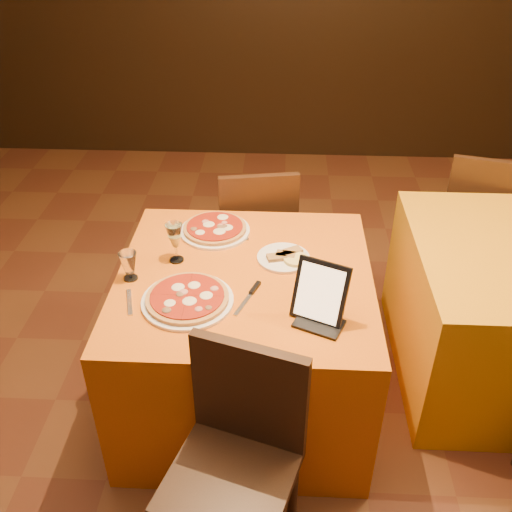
{
  "coord_description": "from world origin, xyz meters",
  "views": [
    {
      "loc": [
        -0.02,
        -1.47,
        2.19
      ],
      "look_at": [
        -0.12,
        0.5,
        0.86
      ],
      "focal_mm": 40.0,
      "sensor_mm": 36.0,
      "label": 1
    }
  ],
  "objects_px": {
    "chair_main_far": "(255,232)",
    "chair_side_far": "(476,217)",
    "main_table": "(246,339)",
    "wine_glass": "(175,242)",
    "water_glass": "(129,266)",
    "chair_main_near": "(230,480)",
    "tablet": "(320,292)",
    "pizza_far": "(215,229)",
    "pizza_near": "(187,299)"
  },
  "relations": [
    {
      "from": "pizza_far",
      "to": "tablet",
      "type": "xyz_separation_m",
      "value": [
        0.47,
        -0.61,
        0.1
      ]
    },
    {
      "from": "main_table",
      "to": "chair_main_near",
      "type": "distance_m",
      "value": 0.8
    },
    {
      "from": "chair_side_far",
      "to": "wine_glass",
      "type": "xyz_separation_m",
      "value": [
        -1.64,
        -0.98,
        0.39
      ]
    },
    {
      "from": "pizza_far",
      "to": "water_glass",
      "type": "xyz_separation_m",
      "value": [
        -0.32,
        -0.4,
        0.05
      ]
    },
    {
      "from": "chair_main_far",
      "to": "tablet",
      "type": "xyz_separation_m",
      "value": [
        0.31,
        -1.09,
        0.41
      ]
    },
    {
      "from": "chair_main_near",
      "to": "chair_side_far",
      "type": "height_order",
      "value": "same"
    },
    {
      "from": "main_table",
      "to": "wine_glass",
      "type": "relative_size",
      "value": 5.79
    },
    {
      "from": "pizza_near",
      "to": "water_glass",
      "type": "xyz_separation_m",
      "value": [
        -0.27,
        0.15,
        0.05
      ]
    },
    {
      "from": "chair_main_near",
      "to": "chair_main_far",
      "type": "bearing_deg",
      "value": 107.59
    },
    {
      "from": "chair_main_far",
      "to": "wine_glass",
      "type": "relative_size",
      "value": 4.79
    },
    {
      "from": "main_table",
      "to": "wine_glass",
      "type": "bearing_deg",
      "value": 163.76
    },
    {
      "from": "main_table",
      "to": "pizza_near",
      "type": "xyz_separation_m",
      "value": [
        -0.22,
        -0.2,
        0.39
      ]
    },
    {
      "from": "water_glass",
      "to": "tablet",
      "type": "height_order",
      "value": "tablet"
    },
    {
      "from": "wine_glass",
      "to": "pizza_far",
      "type": "bearing_deg",
      "value": 60.06
    },
    {
      "from": "pizza_near",
      "to": "pizza_far",
      "type": "distance_m",
      "value": 0.55
    },
    {
      "from": "chair_side_far",
      "to": "pizza_far",
      "type": "height_order",
      "value": "chair_side_far"
    },
    {
      "from": "chair_side_far",
      "to": "pizza_far",
      "type": "xyz_separation_m",
      "value": [
        -1.5,
        -0.73,
        0.31
      ]
    },
    {
      "from": "pizza_near",
      "to": "pizza_far",
      "type": "relative_size",
      "value": 1.11
    },
    {
      "from": "water_glass",
      "to": "tablet",
      "type": "xyz_separation_m",
      "value": [
        0.79,
        -0.21,
        0.06
      ]
    },
    {
      "from": "chair_main_far",
      "to": "water_glass",
      "type": "bearing_deg",
      "value": 51.55
    },
    {
      "from": "chair_side_far",
      "to": "pizza_near",
      "type": "relative_size",
      "value": 2.45
    },
    {
      "from": "pizza_far",
      "to": "wine_glass",
      "type": "xyz_separation_m",
      "value": [
        -0.14,
        -0.25,
        0.08
      ]
    },
    {
      "from": "main_table",
      "to": "tablet",
      "type": "relative_size",
      "value": 4.51
    },
    {
      "from": "chair_main_near",
      "to": "water_glass",
      "type": "xyz_separation_m",
      "value": [
        -0.48,
        0.74,
        0.36
      ]
    },
    {
      "from": "main_table",
      "to": "chair_side_far",
      "type": "xyz_separation_m",
      "value": [
        1.33,
        1.07,
        0.08
      ]
    },
    {
      "from": "chair_main_near",
      "to": "water_glass",
      "type": "distance_m",
      "value": 0.96
    },
    {
      "from": "chair_side_far",
      "to": "tablet",
      "type": "bearing_deg",
      "value": 66.8
    },
    {
      "from": "chair_main_far",
      "to": "pizza_near",
      "type": "xyz_separation_m",
      "value": [
        -0.22,
        -1.03,
        0.31
      ]
    },
    {
      "from": "main_table",
      "to": "pizza_near",
      "type": "bearing_deg",
      "value": -136.73
    },
    {
      "from": "main_table",
      "to": "tablet",
      "type": "xyz_separation_m",
      "value": [
        0.31,
        -0.27,
        0.49
      ]
    },
    {
      "from": "chair_main_near",
      "to": "tablet",
      "type": "distance_m",
      "value": 0.74
    },
    {
      "from": "wine_glass",
      "to": "water_glass",
      "type": "distance_m",
      "value": 0.23
    },
    {
      "from": "tablet",
      "to": "chair_side_far",
      "type": "bearing_deg",
      "value": 76.34
    },
    {
      "from": "chair_main_near",
      "to": "pizza_near",
      "type": "height_order",
      "value": "chair_main_near"
    },
    {
      "from": "chair_main_near",
      "to": "pizza_near",
      "type": "bearing_deg",
      "value": 127.56
    },
    {
      "from": "main_table",
      "to": "chair_main_far",
      "type": "distance_m",
      "value": 0.83
    },
    {
      "from": "chair_main_near",
      "to": "pizza_near",
      "type": "distance_m",
      "value": 0.71
    },
    {
      "from": "chair_main_near",
      "to": "wine_glass",
      "type": "height_order",
      "value": "wine_glass"
    },
    {
      "from": "chair_main_near",
      "to": "wine_glass",
      "type": "relative_size",
      "value": 4.79
    },
    {
      "from": "chair_main_near",
      "to": "pizza_near",
      "type": "xyz_separation_m",
      "value": [
        -0.22,
        0.6,
        0.31
      ]
    },
    {
      "from": "pizza_near",
      "to": "chair_main_near",
      "type": "bearing_deg",
      "value": -70.03
    },
    {
      "from": "chair_side_far",
      "to": "tablet",
      "type": "height_order",
      "value": "tablet"
    },
    {
      "from": "pizza_far",
      "to": "wine_glass",
      "type": "bearing_deg",
      "value": -119.94
    },
    {
      "from": "chair_main_near",
      "to": "water_glass",
      "type": "relative_size",
      "value": 7.0
    },
    {
      "from": "main_table",
      "to": "water_glass",
      "type": "bearing_deg",
      "value": -173.34
    },
    {
      "from": "chair_main_far",
      "to": "chair_side_far",
      "type": "xyz_separation_m",
      "value": [
        1.33,
        0.25,
        0.0
      ]
    },
    {
      "from": "pizza_near",
      "to": "wine_glass",
      "type": "distance_m",
      "value": 0.32
    },
    {
      "from": "main_table",
      "to": "water_glass",
      "type": "xyz_separation_m",
      "value": [
        -0.48,
        -0.06,
        0.44
      ]
    },
    {
      "from": "chair_side_far",
      "to": "chair_main_far",
      "type": "bearing_deg",
      "value": 24.8
    },
    {
      "from": "chair_main_near",
      "to": "tablet",
      "type": "height_order",
      "value": "tablet"
    }
  ]
}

